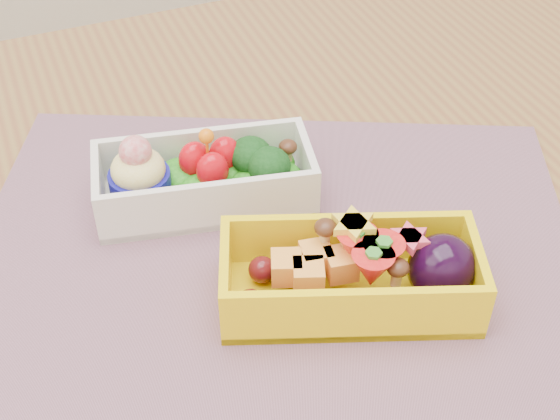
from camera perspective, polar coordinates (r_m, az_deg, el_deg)
name	(u,v)px	position (r m, az deg, el deg)	size (l,w,h in m)	color
table	(289,335)	(0.66, 0.64, -9.04)	(1.20, 0.80, 0.75)	brown
placemat	(273,256)	(0.58, -0.50, -3.33)	(0.45, 0.34, 0.00)	#875D72
bento_white	(203,178)	(0.61, -5.56, 2.32)	(0.18, 0.11, 0.07)	silver
bento_yellow	(356,274)	(0.54, 5.53, -4.64)	(0.19, 0.13, 0.06)	yellow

